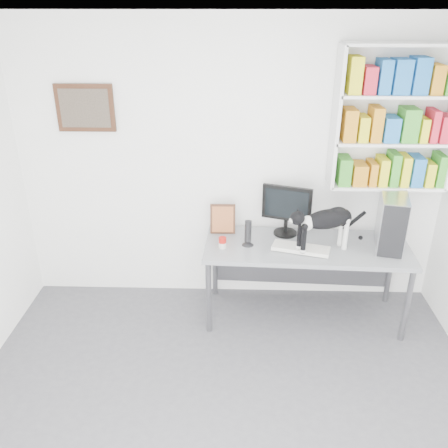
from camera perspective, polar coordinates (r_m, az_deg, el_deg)
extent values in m
cube|color=white|center=(2.24, 0.10, 23.50)|extent=(4.00, 4.00, 0.01)
cube|color=white|center=(4.47, 0.84, 6.83)|extent=(4.00, 0.01, 2.70)
cube|color=silver|center=(4.39, 19.84, 11.82)|extent=(1.03, 0.28, 1.24)
cube|color=#452216|center=(4.51, -16.36, 13.25)|extent=(0.52, 0.04, 0.42)
cube|color=gray|center=(4.54, 9.59, -6.79)|extent=(1.87, 0.80, 0.76)
cube|color=black|center=(4.42, 7.54, 1.66)|extent=(0.51, 0.35, 0.49)
cube|color=silver|center=(4.24, 9.23, -2.89)|extent=(0.53, 0.32, 0.04)
cube|color=#A7A7AB|center=(4.42, 19.49, 0.38)|extent=(0.32, 0.52, 0.49)
cylinder|color=black|center=(4.23, 2.91, -1.05)|extent=(0.11, 0.11, 0.25)
cube|color=#452216|center=(4.45, -0.15, 0.68)|extent=(0.24, 0.10, 0.29)
cylinder|color=#B2150F|center=(4.21, -0.18, -2.26)|extent=(0.08, 0.08, 0.10)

